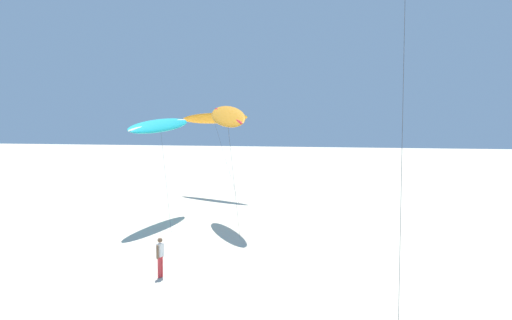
# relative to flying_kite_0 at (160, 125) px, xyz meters

# --- Properties ---
(flying_kite_0) EXTENTS (2.84, 8.67, 7.08)m
(flying_kite_0) POSITION_rel_flying_kite_0_xyz_m (0.00, 0.00, 0.00)
(flying_kite_0) COLOR #19B2B7
(flying_kite_0) RESTS_ON ground
(flying_kite_2) EXTENTS (7.43, 6.17, 7.50)m
(flying_kite_2) POSITION_rel_flying_kite_0_xyz_m (-0.48, 11.95, 0.58)
(flying_kite_2) COLOR orange
(flying_kite_2) RESTS_ON ground
(flying_kite_3) EXTENTS (5.06, 7.08, 7.97)m
(flying_kite_3) POSITION_rel_flying_kite_0_xyz_m (4.64, -0.34, 0.59)
(flying_kite_3) COLOR orange
(flying_kite_3) RESTS_ON ground
(person_foreground_walker) EXTENTS (0.23, 0.51, 1.67)m
(person_foreground_walker) POSITION_rel_flying_kite_0_xyz_m (5.29, -11.68, -5.35)
(person_foreground_walker) COLOR red
(person_foreground_walker) RESTS_ON ground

